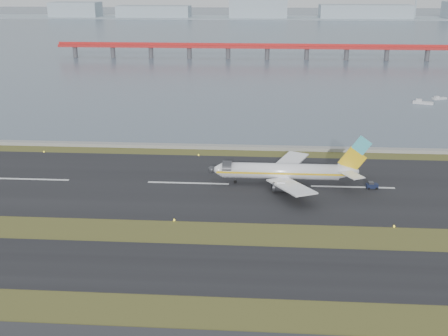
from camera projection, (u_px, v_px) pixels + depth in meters
The scene contains 11 objects.
ground at pixel (168, 237), 109.62m from camera, with size 1000.00×1000.00×0.00m, color #364217.
taxiway_strip at pixel (157, 267), 98.28m from camera, with size 1000.00×18.00×0.10m, color black.
runway_strip at pixel (188, 183), 137.92m from camera, with size 1000.00×45.00×0.10m, color black.
seawall at pixel (201, 147), 166.10m from camera, with size 1000.00×2.50×1.00m, color #979792.
bay_water at pixel (246, 29), 543.83m from camera, with size 1400.00×800.00×1.30m, color #4D5E6E.
red_pier at pixel (267, 47), 341.93m from camera, with size 260.00×5.00×10.20m.
far_shoreline at pixel (261, 13), 692.00m from camera, with size 1400.00×80.00×60.50m.
airliner at pixel (287, 171), 135.95m from camera, with size 38.52×32.89×12.80m.
pushback_tug at pixel (372, 185), 134.22m from camera, with size 2.85×1.83×1.75m.
workboat_near at pixel (422, 102), 223.91m from camera, with size 8.11×4.86×1.88m.
workboat_far at pixel (439, 98), 231.97m from camera, with size 6.40×4.04×1.49m.
Camera 1 is at (17.78, -98.37, 48.22)m, focal length 45.00 mm.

